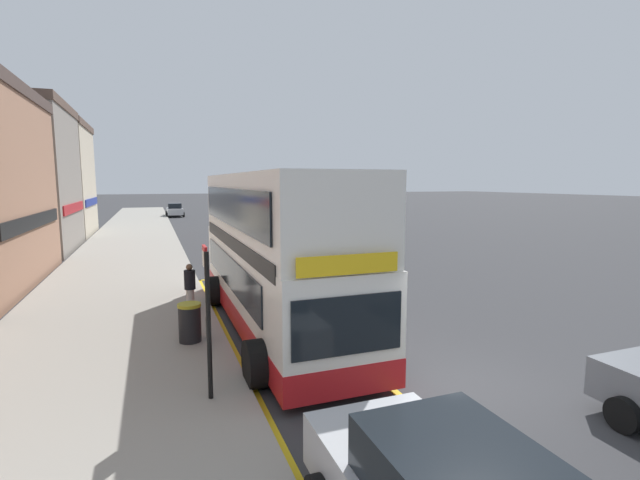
{
  "coord_description": "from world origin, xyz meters",
  "views": [
    {
      "loc": [
        -5.68,
        -7.0,
        4.17
      ],
      "look_at": [
        -0.46,
        6.97,
        2.25
      ],
      "focal_mm": 25.26,
      "sensor_mm": 36.0,
      "label": 1
    }
  ],
  "objects_px": {
    "bus_stop_sign": "(208,311)",
    "parked_car_silver_distant": "(175,210)",
    "double_decker_bus": "(274,256)",
    "parked_car_teal_kerbside": "(308,239)",
    "pedestrian_waiting_near_sign": "(190,286)",
    "litter_bin": "(190,322)"
  },
  "relations": [
    {
      "from": "parked_car_teal_kerbside",
      "to": "pedestrian_waiting_near_sign",
      "type": "distance_m",
      "value": 13.5
    },
    {
      "from": "double_decker_bus",
      "to": "parked_car_silver_distant",
      "type": "distance_m",
      "value": 44.99
    },
    {
      "from": "parked_car_teal_kerbside",
      "to": "pedestrian_waiting_near_sign",
      "type": "xyz_separation_m",
      "value": [
        -7.67,
        -11.1,
        0.17
      ]
    },
    {
      "from": "parked_car_silver_distant",
      "to": "pedestrian_waiting_near_sign",
      "type": "height_order",
      "value": "pedestrian_waiting_near_sign"
    },
    {
      "from": "double_decker_bus",
      "to": "parked_car_silver_distant",
      "type": "bearing_deg",
      "value": 90.8
    },
    {
      "from": "bus_stop_sign",
      "to": "litter_bin",
      "type": "height_order",
      "value": "bus_stop_sign"
    },
    {
      "from": "bus_stop_sign",
      "to": "parked_car_silver_distant",
      "type": "relative_size",
      "value": 0.68
    },
    {
      "from": "bus_stop_sign",
      "to": "pedestrian_waiting_near_sign",
      "type": "height_order",
      "value": "bus_stop_sign"
    },
    {
      "from": "parked_car_teal_kerbside",
      "to": "parked_car_silver_distant",
      "type": "xyz_separation_m",
      "value": [
        -6.08,
        32.09,
        0.0
      ]
    },
    {
      "from": "litter_bin",
      "to": "parked_car_silver_distant",
      "type": "bearing_deg",
      "value": 87.73
    },
    {
      "from": "parked_car_teal_kerbside",
      "to": "litter_bin",
      "type": "distance_m",
      "value": 15.85
    },
    {
      "from": "parked_car_silver_distant",
      "to": "litter_bin",
      "type": "height_order",
      "value": "parked_car_silver_distant"
    },
    {
      "from": "bus_stop_sign",
      "to": "parked_car_silver_distant",
      "type": "bearing_deg",
      "value": 88.0
    },
    {
      "from": "bus_stop_sign",
      "to": "pedestrian_waiting_near_sign",
      "type": "bearing_deg",
      "value": 88.9
    },
    {
      "from": "bus_stop_sign",
      "to": "litter_bin",
      "type": "distance_m",
      "value": 3.42
    },
    {
      "from": "bus_stop_sign",
      "to": "parked_car_teal_kerbside",
      "type": "height_order",
      "value": "bus_stop_sign"
    },
    {
      "from": "double_decker_bus",
      "to": "litter_bin",
      "type": "xyz_separation_m",
      "value": [
        -2.45,
        -0.87,
        -1.42
      ]
    },
    {
      "from": "double_decker_bus",
      "to": "litter_bin",
      "type": "relative_size",
      "value": 10.53
    },
    {
      "from": "double_decker_bus",
      "to": "bus_stop_sign",
      "type": "distance_m",
      "value": 4.71
    },
    {
      "from": "parked_car_silver_distant",
      "to": "pedestrian_waiting_near_sign",
      "type": "bearing_deg",
      "value": -92.64
    },
    {
      "from": "parked_car_teal_kerbside",
      "to": "litter_bin",
      "type": "xyz_separation_m",
      "value": [
        -7.9,
        -13.74,
        -0.16
      ]
    },
    {
      "from": "double_decker_bus",
      "to": "pedestrian_waiting_near_sign",
      "type": "distance_m",
      "value": 3.05
    }
  ]
}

